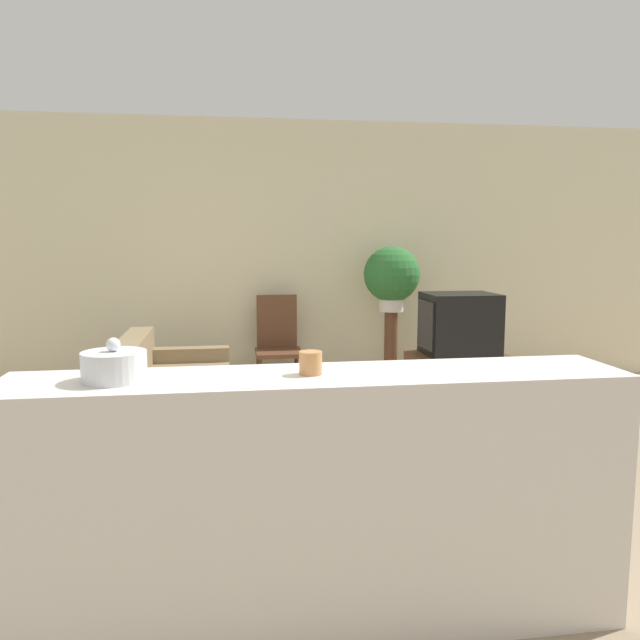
{
  "coord_description": "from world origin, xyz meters",
  "views": [
    {
      "loc": [
        -0.35,
        -2.95,
        1.53
      ],
      "look_at": [
        0.42,
        2.13,
        0.85
      ],
      "focal_mm": 35.0,
      "sensor_mm": 36.0,
      "label": 1
    }
  ],
  "objects_px": {
    "decorative_bowl": "(114,366)",
    "potted_plant": "(392,276)",
    "wooden_chair": "(278,342)",
    "couch": "(167,405)",
    "television": "(459,324)"
  },
  "relations": [
    {
      "from": "decorative_bowl",
      "to": "couch",
      "type": "bearing_deg",
      "value": 91.38
    },
    {
      "from": "couch",
      "to": "decorative_bowl",
      "type": "relative_size",
      "value": 8.76
    },
    {
      "from": "couch",
      "to": "television",
      "type": "relative_size",
      "value": 3.37
    },
    {
      "from": "couch",
      "to": "decorative_bowl",
      "type": "bearing_deg",
      "value": -88.62
    },
    {
      "from": "wooden_chair",
      "to": "decorative_bowl",
      "type": "relative_size",
      "value": 4.21
    },
    {
      "from": "couch",
      "to": "wooden_chair",
      "type": "bearing_deg",
      "value": 52.57
    },
    {
      "from": "potted_plant",
      "to": "decorative_bowl",
      "type": "distance_m",
      "value": 4.16
    },
    {
      "from": "wooden_chair",
      "to": "decorative_bowl",
      "type": "xyz_separation_m",
      "value": [
        -0.89,
        -3.71,
        0.55
      ]
    },
    {
      "from": "decorative_bowl",
      "to": "television",
      "type": "bearing_deg",
      "value": 49.07
    },
    {
      "from": "television",
      "to": "potted_plant",
      "type": "bearing_deg",
      "value": 110.21
    },
    {
      "from": "couch",
      "to": "television",
      "type": "bearing_deg",
      "value": 5.88
    },
    {
      "from": "potted_plant",
      "to": "decorative_bowl",
      "type": "relative_size",
      "value": 2.77
    },
    {
      "from": "wooden_chair",
      "to": "decorative_bowl",
      "type": "bearing_deg",
      "value": -103.55
    },
    {
      "from": "decorative_bowl",
      "to": "potted_plant",
      "type": "bearing_deg",
      "value": 61.1
    },
    {
      "from": "wooden_chair",
      "to": "potted_plant",
      "type": "height_order",
      "value": "potted_plant"
    }
  ]
}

